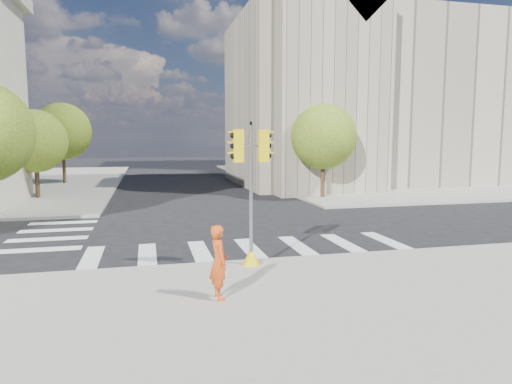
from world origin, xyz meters
TOP-DOWN VIEW (x-y plane):
  - ground at (0.00, 0.00)m, footprint 160.00×160.00m
  - sidewalk_near at (0.00, -11.00)m, footprint 30.00×14.00m
  - sidewalk_far_right at (20.00, 26.00)m, footprint 28.00×40.00m
  - civic_building at (15.59, 19.12)m, footprint 26.00×16.00m
  - office_tower at (22.00, 42.00)m, footprint 20.00×18.00m
  - tree_lw_mid at (-10.50, 14.00)m, footprint 4.00×4.00m
  - tree_lw_far at (-10.50, 24.00)m, footprint 4.80×4.80m
  - tree_re_near at (7.50, 10.00)m, footprint 4.20×4.20m
  - tree_re_mid at (7.50, 22.00)m, footprint 4.60×4.60m
  - tree_re_far at (7.50, 34.00)m, footprint 4.00×4.00m
  - lamp_near at (8.00, 14.00)m, footprint 0.35×0.18m
  - lamp_far at (8.00, 28.00)m, footprint 0.35×0.18m
  - traffic_signal at (-0.65, -4.63)m, footprint 1.06×0.56m
  - photographer at (-2.05, -7.29)m, footprint 0.51×0.70m

SIDE VIEW (x-z plane):
  - ground at x=0.00m, z-range 0.00..0.00m
  - sidewalk_near at x=0.00m, z-range 0.00..0.15m
  - sidewalk_far_right at x=20.00m, z-range 0.00..0.15m
  - photographer at x=-2.05m, z-range 0.15..1.93m
  - traffic_signal at x=-0.65m, z-range -0.19..4.09m
  - tree_lw_mid at x=-10.50m, z-range 0.88..6.65m
  - tree_re_far at x=7.50m, z-range 0.93..6.80m
  - tree_re_near at x=7.50m, z-range 0.97..7.13m
  - tree_re_mid at x=7.50m, z-range 1.02..7.68m
  - tree_lw_far at x=-10.50m, z-range 1.07..8.01m
  - lamp_near at x=8.00m, z-range 0.52..8.63m
  - lamp_far at x=8.00m, z-range 0.52..8.63m
  - civic_building at x=15.59m, z-range -2.43..16.96m
  - office_tower at x=22.00m, z-range 0.00..30.00m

